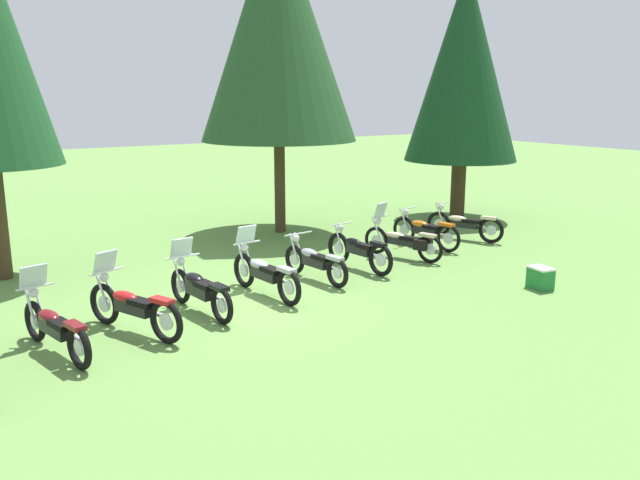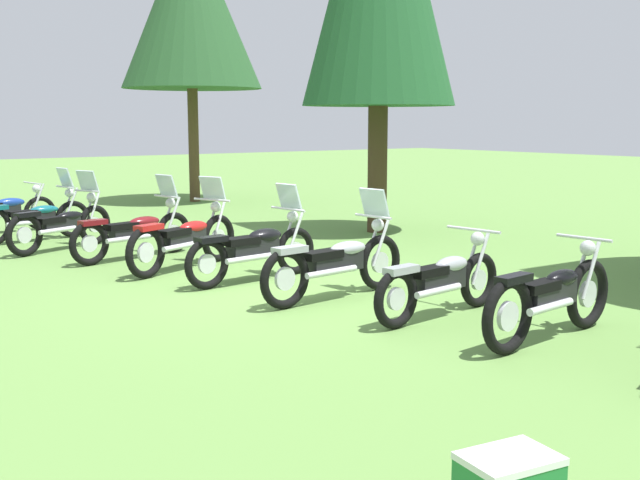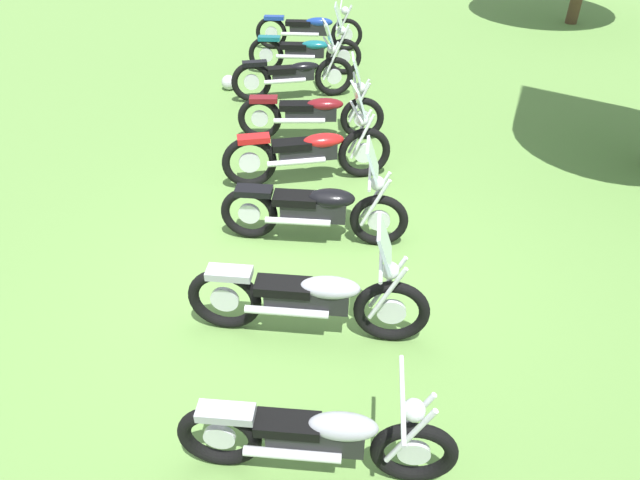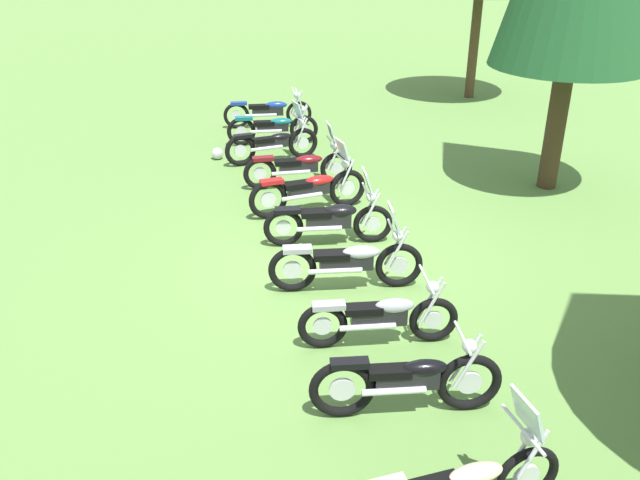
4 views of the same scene
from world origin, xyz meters
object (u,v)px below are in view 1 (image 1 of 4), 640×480
object	(u,v)px
motorcycle_5	(199,289)
motorcycle_9	(404,241)
pine_tree_2	(278,26)
picnic_cooler	(540,278)
motorcycle_10	(425,231)
motorcycle_7	(315,262)
motorcycle_8	(359,251)
motorcycle_4	(133,307)
pine_tree_3	(464,65)
motorcycle_11	(464,224)
motorcycle_6	(265,273)
motorcycle_3	(55,327)

from	to	relation	value
motorcycle_5	motorcycle_9	xyz separation A→B (m)	(5.99, 1.15, -0.02)
pine_tree_2	picnic_cooler	xyz separation A→B (m)	(1.82, -8.16, -5.72)
motorcycle_5	picnic_cooler	bearing A→B (deg)	-116.88
motorcycle_10	pine_tree_2	world-z (taller)	pine_tree_2
motorcycle_7	motorcycle_8	size ratio (longest dim) A/B	0.97
motorcycle_4	motorcycle_10	size ratio (longest dim) A/B	1.03
motorcycle_10	pine_tree_3	distance (m)	6.45
motorcycle_9	pine_tree_2	distance (m)	7.20
motorcycle_7	motorcycle_11	distance (m)	5.94
motorcycle_10	motorcycle_11	world-z (taller)	motorcycle_10
motorcycle_6	pine_tree_3	bearing A→B (deg)	-72.42
motorcycle_5	picnic_cooler	world-z (taller)	motorcycle_5
motorcycle_4	pine_tree_2	xyz separation A→B (m)	(6.34, 6.07, 5.48)
motorcycle_6	motorcycle_11	xyz separation A→B (m)	(7.28, 1.62, -0.03)
motorcycle_3	motorcycle_10	world-z (taller)	motorcycle_3
motorcycle_3	motorcycle_8	distance (m)	7.31
pine_tree_2	motorcycle_4	bearing A→B (deg)	-136.23
motorcycle_9	motorcycle_6	bearing A→B (deg)	82.65
motorcycle_5	motorcycle_11	bearing A→B (deg)	-84.56
motorcycle_3	motorcycle_5	xyz separation A→B (m)	(2.74, 0.66, 0.02)
motorcycle_9	motorcycle_4	bearing A→B (deg)	83.42
motorcycle_10	pine_tree_3	size ratio (longest dim) A/B	0.27
pine_tree_2	motorcycle_10	bearing A→B (deg)	-59.37
motorcycle_8	picnic_cooler	bearing A→B (deg)	-151.02
motorcycle_6	motorcycle_8	xyz separation A→B (m)	(2.85, 0.63, -0.02)
motorcycle_6	motorcycle_11	bearing A→B (deg)	-83.47
motorcycle_8	motorcycle_11	world-z (taller)	motorcycle_8
motorcycle_8	motorcycle_3	bearing A→B (deg)	96.59
motorcycle_3	motorcycle_10	xyz separation A→B (m)	(9.99, 2.42, 0.01)
motorcycle_4	picnic_cooler	xyz separation A→B (m)	(8.16, -2.08, -0.24)
motorcycle_6	picnic_cooler	bearing A→B (deg)	-123.98
motorcycle_9	pine_tree_2	xyz separation A→B (m)	(-1.04, 4.52, 5.50)
motorcycle_3	motorcycle_11	world-z (taller)	motorcycle_3
motorcycle_9	motorcycle_8	bearing A→B (deg)	80.10
motorcycle_10	motorcycle_7	bearing A→B (deg)	93.07
motorcycle_6	motorcycle_9	size ratio (longest dim) A/B	1.08
motorcycle_10	pine_tree_3	xyz separation A→B (m)	(3.77, 2.65, 4.50)
motorcycle_5	motorcycle_9	world-z (taller)	motorcycle_9
motorcycle_8	motorcycle_10	distance (m)	2.98
pine_tree_3	motorcycle_11	bearing A→B (deg)	-131.01
pine_tree_3	picnic_cooler	world-z (taller)	pine_tree_3
motorcycle_8	motorcycle_6	bearing A→B (deg)	96.67
motorcycle_11	motorcycle_6	bearing A→B (deg)	80.58
motorcycle_4	motorcycle_5	distance (m)	1.46
motorcycle_10	picnic_cooler	world-z (taller)	motorcycle_10
motorcycle_7	pine_tree_3	xyz separation A→B (m)	(8.00, 3.74, 4.54)
motorcycle_3	motorcycle_4	xyz separation A→B (m)	(1.34, 0.26, 0.02)
motorcycle_3	motorcycle_9	distance (m)	8.91
motorcycle_5	pine_tree_3	bearing A→B (deg)	-74.88
motorcycle_3	motorcycle_9	world-z (taller)	motorcycle_9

